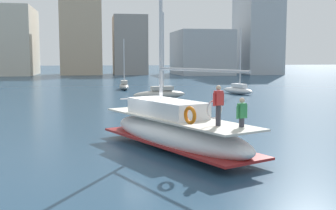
{
  "coord_description": "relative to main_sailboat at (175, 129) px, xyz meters",
  "views": [
    {
      "loc": [
        -2.59,
        -19.93,
        4.11
      ],
      "look_at": [
        0.93,
        0.45,
        1.8
      ],
      "focal_mm": 45.74,
      "sensor_mm": 36.0,
      "label": 1
    }
  ],
  "objects": [
    {
      "name": "moored_sloop_far",
      "position": [
        0.27,
        36.41,
        -0.41
      ],
      "size": [
        1.26,
        4.81,
        6.41
      ],
      "color": "#B7B2A8",
      "rests_on": "ground"
    },
    {
      "name": "ground_plane",
      "position": [
        -0.9,
        1.48,
        -0.92
      ],
      "size": [
        400.0,
        400.0,
        0.0
      ],
      "primitive_type": "plane",
      "color": "navy"
    },
    {
      "name": "moored_catamaran",
      "position": [
        2.86,
        23.01,
        -0.33
      ],
      "size": [
        5.57,
        2.33,
        8.43
      ],
      "color": "#B7B2A8",
      "rests_on": "ground"
    },
    {
      "name": "moored_sloop_near",
      "position": [
        12.38,
        27.34,
        -0.39
      ],
      "size": [
        2.76,
        4.84,
        7.26
      ],
      "color": "white",
      "rests_on": "ground"
    },
    {
      "name": "waterfront_buildings",
      "position": [
        -1.87,
        84.34,
        8.47
      ],
      "size": [
        84.47,
        21.48,
        26.74
      ],
      "color": "#C6AD8E",
      "rests_on": "ground"
    },
    {
      "name": "main_sailboat",
      "position": [
        0.0,
        0.0,
        0.0
      ],
      "size": [
        6.08,
        9.75,
        14.36
      ],
      "color": "white",
      "rests_on": "ground"
    }
  ]
}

